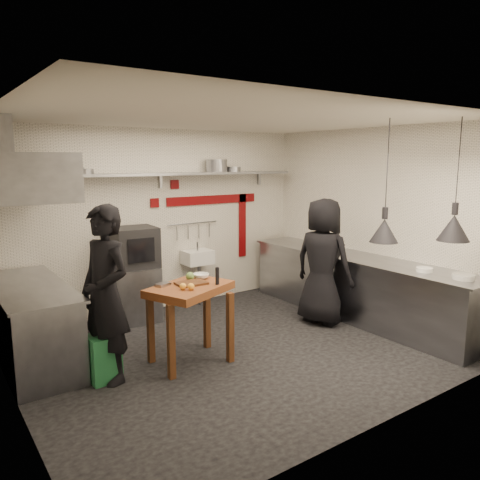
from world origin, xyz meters
TOP-DOWN VIEW (x-y plane):
  - floor at (0.00, 0.00)m, footprint 5.00×5.00m
  - ceiling at (0.00, 0.00)m, footprint 5.00×5.00m
  - wall_back at (0.00, 2.10)m, footprint 5.00×0.04m
  - wall_front at (0.00, -2.10)m, footprint 5.00×0.04m
  - wall_left at (-2.50, 0.00)m, footprint 0.04×4.20m
  - wall_right at (2.50, 0.00)m, footprint 0.04×4.20m
  - red_band_horiz at (0.95, 2.08)m, footprint 1.70×0.02m
  - red_band_vert at (1.55, 2.08)m, footprint 0.14×0.02m
  - red_tile_a at (0.25, 2.08)m, footprint 0.14×0.02m
  - red_tile_b at (-0.10, 2.08)m, footprint 0.14×0.02m
  - back_shelf at (0.00, 1.92)m, footprint 4.60×0.34m
  - shelf_bracket_left at (-1.90, 2.07)m, footprint 0.04×0.06m
  - shelf_bracket_mid at (0.00, 2.07)m, footprint 0.04×0.06m
  - shelf_bracket_right at (1.90, 2.07)m, footprint 0.04×0.06m
  - pan_far_left at (-1.35, 1.92)m, footprint 0.34×0.34m
  - pan_mid_left at (-1.19, 1.92)m, footprint 0.32×0.32m
  - stock_pot at (0.93, 1.92)m, footprint 0.40×0.40m
  - pan_right at (1.26, 1.92)m, footprint 0.27×0.27m
  - oven_stand at (-0.63, 1.76)m, footprint 0.72×0.66m
  - combi_oven at (-0.58, 1.76)m, footprint 0.64×0.60m
  - oven_door at (-0.62, 1.53)m, footprint 0.50×0.07m
  - oven_glass at (-0.60, 1.47)m, footprint 0.38×0.05m
  - hand_sink at (0.55, 1.92)m, footprint 0.46×0.34m
  - sink_tap at (0.55, 1.92)m, footprint 0.03×0.03m
  - sink_drain at (0.55, 1.88)m, footprint 0.06×0.06m
  - utensil_rail at (0.55, 2.06)m, footprint 0.90×0.02m
  - counter_right at (2.15, 0.00)m, footprint 0.70×3.80m
  - counter_right_top at (2.15, 0.00)m, footprint 0.76×3.90m
  - plate_stack at (2.12, -1.64)m, footprint 0.29×0.29m
  - small_bowl_right at (2.10, -1.14)m, footprint 0.23×0.23m
  - counter_left at (-2.15, 1.05)m, footprint 0.70×1.90m
  - counter_left_top at (-2.15, 1.05)m, footprint 0.76×2.00m
  - extractor_hood at (-2.10, 1.05)m, footprint 0.78×1.60m
  - green_bin at (-1.63, 0.16)m, footprint 0.32×0.32m
  - prep_table at (-0.65, 0.03)m, footprint 1.10×0.94m
  - cutting_board at (-0.61, 0.05)m, footprint 0.34×0.25m
  - pepper_mill at (-0.37, -0.12)m, footprint 0.05×0.05m
  - lemon_a at (-0.80, -0.10)m, footprint 0.09×0.09m
  - lemon_b at (-0.73, -0.16)m, footprint 0.09×0.09m
  - veg_ball at (-0.53, 0.22)m, footprint 0.12×0.12m
  - steel_tray at (-0.91, 0.18)m, footprint 0.19×0.16m
  - bowl at (-0.38, 0.22)m, footprint 0.24×0.24m
  - heat_lamp_near at (1.41, -1.02)m, footprint 0.39×0.39m
  - heat_lamp_far at (1.91, -1.59)m, footprint 0.40×0.40m
  - chef_left at (-1.58, 0.14)m, footprint 0.62×0.78m
  - chef_right at (1.57, 0.13)m, footprint 0.78×1.00m

SIDE VIEW (x-z plane):
  - floor at x=0.00m, z-range 0.00..0.00m
  - green_bin at x=-1.63m, z-range 0.00..0.50m
  - sink_drain at x=0.55m, z-range 0.01..0.67m
  - oven_stand at x=-0.63m, z-range 0.00..0.80m
  - counter_right at x=2.15m, z-range 0.00..0.90m
  - counter_left at x=-2.15m, z-range 0.00..0.90m
  - prep_table at x=-0.65m, z-range 0.00..0.92m
  - hand_sink at x=0.55m, z-range 0.67..0.89m
  - chef_right at x=1.57m, z-range 0.00..1.80m
  - counter_right_top at x=2.15m, z-range 0.90..0.93m
  - counter_left_top at x=-2.15m, z-range 0.90..0.93m
  - cutting_board at x=-0.61m, z-range 0.92..0.94m
  - steel_tray at x=-0.91m, z-range 0.92..0.95m
  - chef_left at x=-1.58m, z-range 0.00..1.88m
  - bowl at x=-0.38m, z-range 0.92..0.98m
  - small_bowl_right at x=2.10m, z-range 0.93..0.98m
  - lemon_b at x=-0.73m, z-range 0.92..1.00m
  - sink_tap at x=0.55m, z-range 0.89..1.03m
  - lemon_a at x=-0.80m, z-range 0.92..1.00m
  - plate_stack at x=2.12m, z-range 0.93..1.00m
  - veg_ball at x=-0.53m, z-range 0.92..1.02m
  - pepper_mill at x=-0.37m, z-range 0.92..1.12m
  - combi_oven at x=-0.58m, z-range 0.80..1.38m
  - oven_door at x=-0.62m, z-range 0.86..1.32m
  - oven_glass at x=-0.60m, z-range 0.92..1.26m
  - red_band_vert at x=1.55m, z-range 0.65..1.75m
  - utensil_rail at x=0.55m, z-range 1.31..1.33m
  - wall_back at x=0.00m, z-range 0.00..2.80m
  - wall_front at x=0.00m, z-range 0.00..2.80m
  - wall_left at x=-2.50m, z-range 0.00..2.80m
  - wall_right at x=2.50m, z-range 0.00..2.80m
  - red_band_horiz at x=0.95m, z-range 1.61..1.75m
  - red_tile_b at x=-0.10m, z-range 1.61..1.75m
  - red_tile_a at x=0.25m, z-range 1.88..2.02m
  - shelf_bracket_left at x=-1.90m, z-range 1.90..2.14m
  - shelf_bracket_mid at x=0.00m, z-range 1.90..2.14m
  - shelf_bracket_right at x=1.90m, z-range 1.90..2.14m
  - heat_lamp_near at x=1.41m, z-range 1.36..2.80m
  - heat_lamp_far at x=1.91m, z-range 1.41..2.80m
  - back_shelf at x=0.00m, z-range 2.10..2.14m
  - extractor_hood at x=-2.10m, z-range 1.90..2.40m
  - pan_mid_left at x=-1.19m, z-range 2.14..2.21m
  - pan_right at x=1.26m, z-range 2.14..2.22m
  - pan_far_left at x=-1.35m, z-range 2.14..2.23m
  - stock_pot at x=0.93m, z-range 2.14..2.34m
  - ceiling at x=0.00m, z-range 2.80..2.80m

